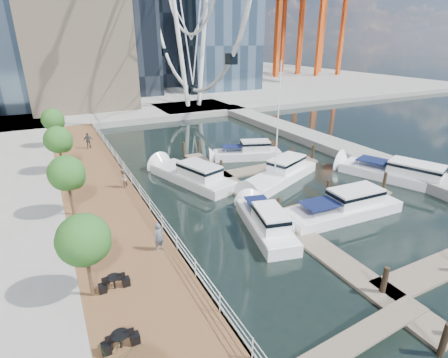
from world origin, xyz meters
name	(u,v)px	position (x,y,z in m)	size (l,w,h in m)	color
ground	(316,290)	(0.00, 0.00, 0.00)	(520.00, 520.00, 0.00)	black
boardwalk	(105,208)	(-9.00, 15.00, 0.50)	(6.00, 60.00, 1.00)	brown
seawall	(142,201)	(-6.00, 15.00, 0.50)	(0.25, 60.00, 1.00)	#595954
land_far	(86,84)	(0.00, 102.00, 0.50)	(200.00, 114.00, 1.00)	gray
breakwater	(333,146)	(20.00, 20.00, 0.50)	(4.00, 60.00, 1.00)	gray
pier	(194,108)	(14.00, 52.00, 0.50)	(14.00, 12.00, 1.00)	gray
railing	(140,190)	(-6.10, 15.00, 1.52)	(0.10, 60.00, 1.05)	white
floating_docks	(311,192)	(7.97, 9.98, 0.49)	(16.00, 34.00, 2.60)	#6D6051
port_cranes	(288,17)	(67.67, 95.67, 20.00)	(40.00, 52.00, 38.00)	#D84C14
street_trees	(66,173)	(-11.40, 14.00, 4.29)	(2.60, 42.60, 4.60)	#3F2B1C
yacht_foreground	(341,216)	(7.80, 5.98, 0.00)	(2.94, 10.99, 2.15)	white
pedestrian_near	(159,237)	(-7.06, 6.44, 1.93)	(0.67, 0.44, 1.85)	#4C5665
pedestrian_mid	(123,178)	(-6.94, 17.39, 1.87)	(0.84, 0.66, 1.74)	#856A5C
pedestrian_far	(88,140)	(-8.03, 31.32, 1.96)	(1.13, 0.47, 1.92)	#2E3339
moored_yachts	(297,188)	(8.14, 12.17, 0.00)	(25.63, 37.39, 11.50)	white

